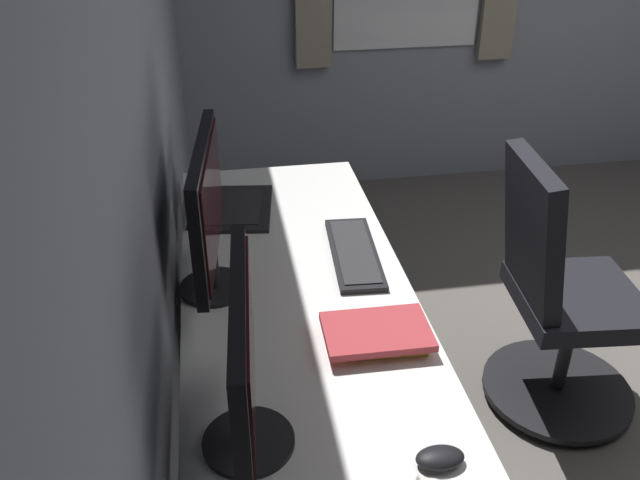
# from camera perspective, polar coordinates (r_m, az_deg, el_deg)

# --- Properties ---
(wall_back) EXTENTS (4.98, 0.10, 2.60)m
(wall_back) POSITION_cam_1_polar(r_m,az_deg,el_deg) (1.68, -16.23, 10.68)
(wall_back) COLOR #8C939E
(wall_back) RESTS_ON ground
(desk) EXTENTS (1.94, 0.66, 0.73)m
(desk) POSITION_cam_1_polar(r_m,az_deg,el_deg) (1.91, -1.50, -7.69)
(desk) COLOR white
(desk) RESTS_ON ground
(drawer_pedestal) EXTENTS (0.40, 0.51, 0.69)m
(drawer_pedestal) POSITION_cam_1_polar(r_m,az_deg,el_deg) (2.25, -2.82, -10.91)
(drawer_pedestal) COLOR white
(drawer_pedestal) RESTS_ON ground
(monitor_primary) EXTENTS (0.50, 0.20, 0.40)m
(monitor_primary) POSITION_cam_1_polar(r_m,az_deg,el_deg) (1.35, -6.52, -10.21)
(monitor_primary) COLOR black
(monitor_primary) RESTS_ON desk
(monitor_secondary) EXTENTS (0.54, 0.20, 0.45)m
(monitor_secondary) POSITION_cam_1_polar(r_m,az_deg,el_deg) (1.84, -9.55, 2.55)
(monitor_secondary) COLOR black
(monitor_secondary) RESTS_ON desk
(laptop_leftmost) EXTENTS (0.37, 0.32, 0.20)m
(laptop_leftmost) POSITION_cam_1_polar(r_m,az_deg,el_deg) (2.36, -8.09, 3.55)
(laptop_leftmost) COLOR black
(laptop_leftmost) RESTS_ON desk
(keyboard_main) EXTENTS (0.43, 0.17, 0.02)m
(keyboard_main) POSITION_cam_1_polar(r_m,az_deg,el_deg) (2.09, 2.95, -1.10)
(keyboard_main) COLOR black
(keyboard_main) RESTS_ON desk
(mouse_main) EXTENTS (0.06, 0.10, 0.03)m
(mouse_main) POSITION_cam_1_polar(r_m,az_deg,el_deg) (1.47, 10.21, -17.83)
(mouse_main) COLOR black
(mouse_main) RESTS_ON desk
(book_stack_near) EXTENTS (0.19, 0.28, 0.04)m
(book_stack_near) POSITION_cam_1_polar(r_m,az_deg,el_deg) (1.74, 4.95, -7.97)
(book_stack_near) COLOR gold
(book_stack_near) RESTS_ON desk
(office_chair) EXTENTS (0.56, 0.57, 0.97)m
(office_chair) POSITION_cam_1_polar(r_m,az_deg,el_deg) (2.51, 19.59, -4.93)
(office_chair) COLOR black
(office_chair) RESTS_ON ground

